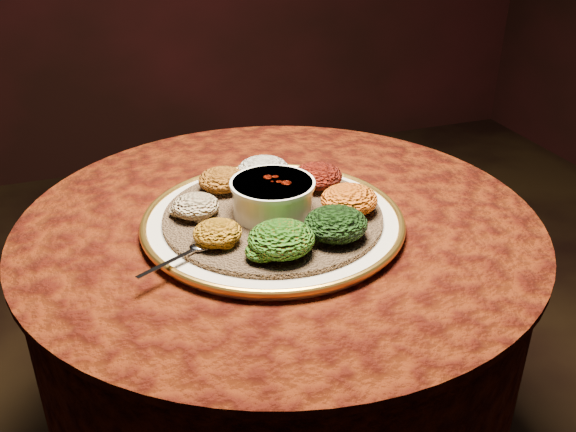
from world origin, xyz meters
name	(u,v)px	position (x,y,z in m)	size (l,w,h in m)	color
table	(280,297)	(0.00, 0.00, 0.55)	(0.96, 0.96, 0.73)	black
platter	(273,221)	(-0.02, -0.03, 0.75)	(0.53, 0.53, 0.02)	silver
injera	(273,216)	(-0.02, -0.03, 0.76)	(0.39, 0.39, 0.01)	brown
stew_bowl	(273,195)	(-0.02, -0.03, 0.80)	(0.15, 0.15, 0.06)	white
spoon	(196,249)	(-0.18, -0.11, 0.77)	(0.13, 0.08, 0.01)	silver
portion_ayib	(263,170)	(0.00, 0.10, 0.79)	(0.10, 0.10, 0.05)	silver
portion_kitfo	(317,176)	(0.09, 0.04, 0.79)	(0.10, 0.09, 0.05)	black
portion_tikil	(349,200)	(0.11, -0.07, 0.79)	(0.10, 0.10, 0.05)	#AA630E
portion_gomen	(336,224)	(0.05, -0.14, 0.79)	(0.11, 0.10, 0.05)	black
portion_mixveg	(281,239)	(-0.05, -0.16, 0.79)	(0.11, 0.10, 0.05)	#974009
portion_kik	(218,233)	(-0.14, -0.10, 0.78)	(0.08, 0.08, 0.04)	#A8620E
portion_timatim	(196,206)	(-0.15, 0.01, 0.78)	(0.08, 0.08, 0.04)	maroon
portion_shiro	(222,180)	(-0.08, 0.09, 0.78)	(0.09, 0.09, 0.04)	#9C5212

